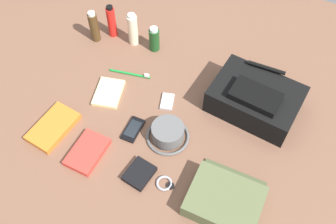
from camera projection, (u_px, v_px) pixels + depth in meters
name	position (u px, v px, depth m)	size (l,w,h in m)	color
ground_plane	(168.00, 119.00, 1.61)	(2.64, 2.02, 0.02)	brown
backpack	(255.00, 99.00, 1.58)	(0.38, 0.29, 0.15)	black
toiletry_pouch	(225.00, 200.00, 1.36)	(0.26, 0.25, 0.07)	#56603D
bucket_hat	(168.00, 133.00, 1.52)	(0.17, 0.17, 0.07)	#595959
cologne_bottle	(94.00, 27.00, 1.80)	(0.04, 0.04, 0.16)	#473319
sunscreen_spray	(112.00, 21.00, 1.81)	(0.04, 0.04, 0.17)	red
lotion_bottle	(133.00, 29.00, 1.78)	(0.05, 0.05, 0.17)	beige
shampoo_bottle	(154.00, 39.00, 1.77)	(0.05, 0.05, 0.13)	#19471E
paperback_novel	(53.00, 127.00, 1.56)	(0.15, 0.22, 0.03)	orange
travel_guidebook	(87.00, 152.00, 1.50)	(0.12, 0.18, 0.03)	red
cell_phone	(133.00, 129.00, 1.56)	(0.06, 0.11, 0.01)	black
media_player	(167.00, 102.00, 1.64)	(0.07, 0.09, 0.01)	#B7B7BC
wristwatch	(165.00, 184.00, 1.43)	(0.07, 0.06, 0.01)	#99999E
toothbrush	(132.00, 74.00, 1.73)	(0.19, 0.04, 0.02)	#198C33
wallet	(139.00, 174.00, 1.44)	(0.09, 0.11, 0.02)	black
notepad	(109.00, 93.00, 1.67)	(0.11, 0.15, 0.02)	beige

